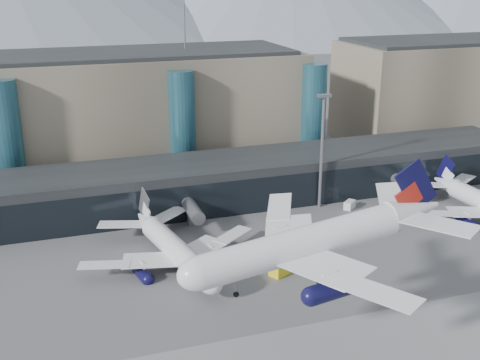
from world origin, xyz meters
name	(u,v)px	position (x,y,z in m)	size (l,w,h in m)	color
ground	(272,353)	(0.00, 0.00, 0.00)	(900.00, 900.00, 0.00)	#515154
concourse	(178,186)	(-0.02, 57.73, 4.97)	(170.00, 27.00, 10.00)	black
terminal_main	(52,117)	(-25.00, 90.00, 15.44)	(130.00, 30.00, 31.00)	gray
terminal_east	(453,89)	(95.00, 90.00, 15.44)	(70.00, 30.00, 31.00)	gray
teal_towers	(99,134)	(-14.99, 74.01, 14.01)	(116.40, 19.40, 46.00)	#25596A
lightmast_mid	(322,145)	(30.00, 48.00, 14.42)	(3.00, 1.20, 25.60)	slate
hero_jet	(327,230)	(5.32, -4.08, 19.73)	(36.49, 37.61, 12.11)	silver
jet_parked_mid	(170,239)	(-7.42, 32.43, 4.37)	(35.17, 35.83, 11.55)	silver
veh_c	(246,262)	(4.85, 25.68, 0.94)	(3.37, 1.78, 1.87)	#49494D
veh_d	(350,205)	(35.97, 44.89, 0.88)	(3.08, 1.65, 1.76)	silver
veh_g	(384,229)	(36.38, 30.89, 0.75)	(2.56, 1.50, 1.50)	silver
veh_h	(281,268)	(9.92, 21.26, 1.18)	(4.29, 2.26, 2.37)	yellow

